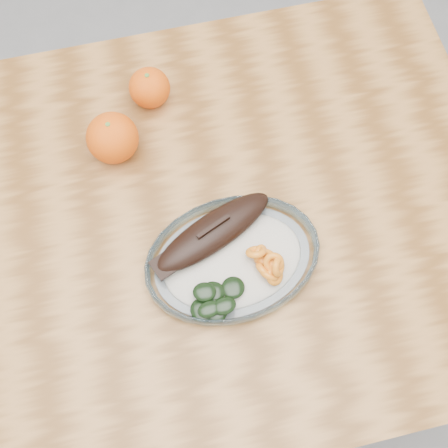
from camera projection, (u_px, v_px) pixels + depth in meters
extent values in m
plane|color=slate|center=(186.00, 322.00, 1.63)|extent=(3.00, 3.00, 0.00)
cube|color=brown|center=(158.00, 231.00, 0.95)|extent=(1.20, 0.80, 0.04)
cylinder|color=brown|center=(353.00, 121.00, 1.47)|extent=(0.06, 0.06, 0.71)
ellipsoid|color=white|center=(232.00, 261.00, 0.90)|extent=(0.54, 0.41, 0.01)
torus|color=#82ADC9|center=(233.00, 259.00, 0.89)|extent=(0.55, 0.55, 0.03)
ellipsoid|color=silver|center=(233.00, 257.00, 0.88)|extent=(0.48, 0.35, 0.02)
ellipsoid|color=black|center=(213.00, 228.00, 0.88)|extent=(0.22, 0.14, 0.04)
ellipsoid|color=black|center=(214.00, 230.00, 0.88)|extent=(0.19, 0.12, 0.02)
cube|color=black|center=(164.00, 261.00, 0.86)|extent=(0.05, 0.05, 0.01)
cube|color=black|center=(213.00, 224.00, 0.86)|extent=(0.06, 0.03, 0.02)
torus|color=#CC560E|center=(267.00, 255.00, 0.87)|extent=(0.05, 0.05, 0.02)
torus|color=#CC560E|center=(265.00, 267.00, 0.86)|extent=(0.04, 0.04, 0.04)
torus|color=#CC560E|center=(270.00, 271.00, 0.86)|extent=(0.04, 0.04, 0.04)
torus|color=#CC560E|center=(261.00, 251.00, 0.87)|extent=(0.04, 0.04, 0.04)
torus|color=#CC560E|center=(276.00, 272.00, 0.86)|extent=(0.04, 0.04, 0.04)
torus|color=#CC560E|center=(275.00, 263.00, 0.86)|extent=(0.02, 0.04, 0.04)
torus|color=#CC560E|center=(274.00, 259.00, 0.85)|extent=(0.04, 0.03, 0.03)
torus|color=#CC560E|center=(256.00, 249.00, 0.86)|extent=(0.04, 0.04, 0.04)
torus|color=#CC560E|center=(279.00, 264.00, 0.85)|extent=(0.03, 0.05, 0.04)
ellipsoid|color=black|center=(233.00, 285.00, 0.85)|extent=(0.05, 0.05, 0.01)
ellipsoid|color=black|center=(212.00, 290.00, 0.85)|extent=(0.05, 0.05, 0.01)
ellipsoid|color=black|center=(215.00, 308.00, 0.84)|extent=(0.05, 0.05, 0.01)
ellipsoid|color=black|center=(209.00, 302.00, 0.84)|extent=(0.05, 0.05, 0.01)
ellipsoid|color=black|center=(213.00, 289.00, 0.85)|extent=(0.04, 0.04, 0.01)
ellipsoid|color=black|center=(202.00, 308.00, 0.84)|extent=(0.05, 0.05, 0.01)
ellipsoid|color=black|center=(204.00, 289.00, 0.84)|extent=(0.04, 0.04, 0.01)
ellipsoid|color=black|center=(225.00, 303.00, 0.83)|extent=(0.04, 0.03, 0.01)
ellipsoid|color=black|center=(209.00, 307.00, 0.83)|extent=(0.04, 0.03, 0.01)
sphere|color=#DF3C04|center=(113.00, 138.00, 0.94)|extent=(0.09, 0.09, 0.09)
sphere|color=#DF3C04|center=(149.00, 88.00, 0.99)|extent=(0.07, 0.07, 0.07)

